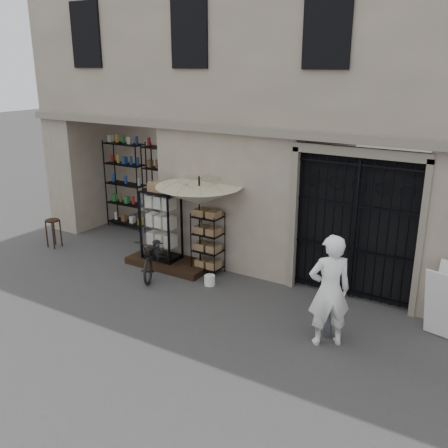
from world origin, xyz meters
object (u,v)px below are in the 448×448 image
Objects in this scene: easel_sign at (447,302)px; wooden_stool at (54,233)px; bicycle at (156,273)px; shopkeeper at (326,343)px; wire_rack at (208,244)px; steel_bollard at (328,315)px; white_bucket at (210,280)px; market_umbrella at (199,190)px; display_cabinet at (161,229)px.

wooden_stool is at bearing -164.48° from easel_sign.
bicycle is 3.36m from wooden_stool.
shopkeeper is (4.36, -0.80, 0.00)m from bicycle.
wire_rack is at bearing -169.55° from easel_sign.
steel_bollard is (3.31, -1.24, -0.29)m from wire_rack.
easel_sign is (4.63, 0.38, 0.54)m from white_bucket.
bicycle is at bearing -162.86° from easel_sign.
market_umbrella is 2.19m from bicycle.
easel_sign reaches higher than wooden_stool.
steel_bollard reaches higher than wooden_stool.
steel_bollard is (2.91, -0.70, 0.30)m from white_bucket.
wooden_stool is at bearing -172.23° from market_umbrella.
shopkeeper is at bearing -129.49° from easel_sign.
easel_sign is at bearing -7.50° from wire_rack.
easel_sign reaches higher than shopkeeper.
wire_rack is 0.80× the size of bicycle.
steel_bollard is (7.64, -0.56, 0.02)m from wooden_stool.
wire_rack is (1.21, 0.15, -0.19)m from display_cabinet.
display_cabinet is at bearing 166.16° from white_bucket.
wire_rack reaches higher than easel_sign.
steel_bollard is at bearing -4.19° from wooden_stool.
wire_rack is 1.39m from bicycle.
white_bucket is 4.73m from wooden_stool.
steel_bollard is at bearing -13.48° from white_bucket.
wire_rack is 1.92× the size of wooden_stool.
display_cabinet is 1.41× the size of easel_sign.
white_bucket is 0.31× the size of wooden_stool.
easel_sign is (5.16, -0.06, -1.29)m from market_umbrella.
shopkeeper is (7.70, -0.78, -0.39)m from wooden_stool.
steel_bollard is (3.45, -1.13, -1.54)m from market_umbrella.
wire_rack reaches higher than shopkeeper.
white_bucket is at bearing -38.99° from market_umbrella.
market_umbrella is 4.23m from shopkeeper.
white_bucket is at bearing -5.10° from display_cabinet.
market_umbrella is at bearing 141.01° from white_bucket.
wooden_stool reaches higher than white_bucket.
wooden_stool is 7.66m from steel_bollard.
wire_rack reaches higher than wooden_stool.
market_umbrella is 3.66× the size of wooden_stool.
display_cabinet is 1.25× the size of wire_rack.
bicycle is 2.19× the size of steel_bollard.
market_umbrella is at bearing 7.34° from bicycle.
market_umbrella is at bearing 7.77° from wooden_stool.
easel_sign is at bearing -0.62° from market_umbrella.
display_cabinet is 1.00× the size of bicycle.
bicycle is (-1.39, -0.13, -0.11)m from white_bucket.
display_cabinet is at bearing 86.54° from bicycle.
white_bucket is at bearing -20.59° from bicycle.
display_cabinet is 6.24m from easel_sign.
market_umbrella is 5.32m from easel_sign.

